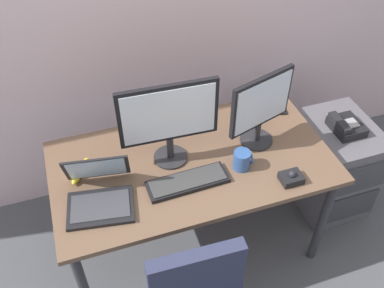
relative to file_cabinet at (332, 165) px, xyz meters
name	(u,v)px	position (x,y,z in m)	size (l,w,h in m)	color
ground_plane	(192,241)	(-1.00, -0.06, -0.32)	(8.00, 8.00, 0.00)	#4A4C50
desk	(192,171)	(-1.00, -0.06, 0.35)	(1.47, 0.79, 0.75)	brown
file_cabinet	(332,165)	(0.00, 0.00, 0.00)	(0.42, 0.53, 0.65)	#58555B
desk_phone	(346,126)	(-0.01, -0.02, 0.36)	(0.17, 0.20, 0.09)	black
monitor_main	(169,118)	(-1.10, -0.01, 0.71)	(0.50, 0.18, 0.47)	#262628
monitor_side	(261,107)	(-0.61, -0.03, 0.67)	(0.38, 0.18, 0.42)	#262628
keyboard	(188,182)	(-1.07, -0.21, 0.44)	(0.41, 0.15, 0.03)	black
laptop	(99,193)	(-1.50, -0.17, 0.48)	(0.36, 0.36, 0.22)	black
trackball_mouse	(291,178)	(-0.57, -0.36, 0.45)	(0.11, 0.09, 0.07)	black
coffee_mug	(242,160)	(-0.77, -0.19, 0.48)	(0.10, 0.09, 0.10)	#2F528E
cell_phone	(279,107)	(-0.36, 0.19, 0.43)	(0.07, 0.14, 0.01)	black
banana	(80,171)	(-1.57, 0.03, 0.45)	(0.19, 0.04, 0.04)	yellow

